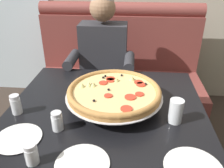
{
  "coord_description": "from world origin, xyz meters",
  "views": [
    {
      "loc": [
        0.13,
        -1.1,
        1.47
      ],
      "look_at": [
        0.03,
        0.06,
        0.86
      ],
      "focal_mm": 37.21,
      "sensor_mm": 36.0,
      "label": 1
    }
  ],
  "objects_px": {
    "booth_bench": "(118,82)",
    "patio_chair": "(40,35)",
    "pizza": "(114,92)",
    "plate_near_right": "(18,137)",
    "shaker_oregano": "(16,106)",
    "diner_main": "(102,63)",
    "plate_near_left": "(194,167)",
    "drinking_glass": "(176,112)",
    "shaker_pepper_flakes": "(32,155)",
    "shaker_parmesan": "(57,122)",
    "dining_table": "(107,119)",
    "plate_far_side": "(82,162)"
  },
  "relations": [
    {
      "from": "shaker_parmesan",
      "to": "booth_bench",
      "type": "bearing_deg",
      "value": 79.77
    },
    {
      "from": "patio_chair",
      "to": "shaker_pepper_flakes",
      "type": "bearing_deg",
      "value": -69.38
    },
    {
      "from": "pizza",
      "to": "shaker_oregano",
      "type": "xyz_separation_m",
      "value": [
        -0.52,
        -0.12,
        -0.05
      ]
    },
    {
      "from": "plate_far_side",
      "to": "drinking_glass",
      "type": "distance_m",
      "value": 0.53
    },
    {
      "from": "plate_near_right",
      "to": "pizza",
      "type": "bearing_deg",
      "value": 37.19
    },
    {
      "from": "dining_table",
      "to": "plate_near_left",
      "type": "height_order",
      "value": "plate_near_left"
    },
    {
      "from": "dining_table",
      "to": "shaker_parmesan",
      "type": "relative_size",
      "value": 11.2
    },
    {
      "from": "shaker_pepper_flakes",
      "to": "plate_far_side",
      "type": "xyz_separation_m",
      "value": [
        0.2,
        0.01,
        -0.03
      ]
    },
    {
      "from": "dining_table",
      "to": "drinking_glass",
      "type": "xyz_separation_m",
      "value": [
        0.37,
        -0.11,
        0.14
      ]
    },
    {
      "from": "plate_near_right",
      "to": "plate_far_side",
      "type": "height_order",
      "value": "same"
    },
    {
      "from": "pizza",
      "to": "patio_chair",
      "type": "distance_m",
      "value": 2.46
    },
    {
      "from": "dining_table",
      "to": "plate_near_left",
      "type": "xyz_separation_m",
      "value": [
        0.4,
        -0.42,
        0.1
      ]
    },
    {
      "from": "booth_bench",
      "to": "diner_main",
      "type": "bearing_deg",
      "value": -113.72
    },
    {
      "from": "pizza",
      "to": "plate_near_left",
      "type": "relative_size",
      "value": 2.27
    },
    {
      "from": "drinking_glass",
      "to": "plate_near_left",
      "type": "bearing_deg",
      "value": -84.34
    },
    {
      "from": "pizza",
      "to": "patio_chair",
      "type": "relative_size",
      "value": 0.63
    },
    {
      "from": "drinking_glass",
      "to": "booth_bench",
      "type": "bearing_deg",
      "value": 108.81
    },
    {
      "from": "plate_near_left",
      "to": "shaker_pepper_flakes",
      "type": "bearing_deg",
      "value": -177.68
    },
    {
      "from": "plate_near_right",
      "to": "patio_chair",
      "type": "height_order",
      "value": "patio_chair"
    },
    {
      "from": "pizza",
      "to": "plate_far_side",
      "type": "bearing_deg",
      "value": -101.69
    },
    {
      "from": "dining_table",
      "to": "shaker_oregano",
      "type": "bearing_deg",
      "value": -167.39
    },
    {
      "from": "diner_main",
      "to": "booth_bench",
      "type": "bearing_deg",
      "value": 66.28
    },
    {
      "from": "pizza",
      "to": "plate_near_right",
      "type": "relative_size",
      "value": 2.46
    },
    {
      "from": "shaker_pepper_flakes",
      "to": "drinking_glass",
      "type": "relative_size",
      "value": 0.75
    },
    {
      "from": "booth_bench",
      "to": "shaker_oregano",
      "type": "bearing_deg",
      "value": -113.92
    },
    {
      "from": "dining_table",
      "to": "drinking_glass",
      "type": "bearing_deg",
      "value": -16.07
    },
    {
      "from": "shaker_pepper_flakes",
      "to": "drinking_glass",
      "type": "xyz_separation_m",
      "value": [
        0.62,
        0.34,
        0.01
      ]
    },
    {
      "from": "shaker_oregano",
      "to": "plate_near_right",
      "type": "relative_size",
      "value": 0.5
    },
    {
      "from": "shaker_oregano",
      "to": "shaker_pepper_flakes",
      "type": "bearing_deg",
      "value": -56.38
    },
    {
      "from": "shaker_pepper_flakes",
      "to": "shaker_parmesan",
      "type": "relative_size",
      "value": 0.97
    },
    {
      "from": "plate_near_right",
      "to": "plate_far_side",
      "type": "bearing_deg",
      "value": -20.54
    },
    {
      "from": "booth_bench",
      "to": "diner_main",
      "type": "distance_m",
      "value": 0.43
    },
    {
      "from": "plate_near_left",
      "to": "drinking_glass",
      "type": "xyz_separation_m",
      "value": [
        -0.03,
        0.31,
        0.04
      ]
    },
    {
      "from": "plate_near_left",
      "to": "drinking_glass",
      "type": "relative_size",
      "value": 1.86
    },
    {
      "from": "booth_bench",
      "to": "plate_near_right",
      "type": "xyz_separation_m",
      "value": [
        -0.38,
        -1.28,
        0.35
      ]
    },
    {
      "from": "shaker_pepper_flakes",
      "to": "drinking_glass",
      "type": "bearing_deg",
      "value": 28.49
    },
    {
      "from": "booth_bench",
      "to": "patio_chair",
      "type": "xyz_separation_m",
      "value": [
        -1.21,
        1.14,
        0.13
      ]
    },
    {
      "from": "diner_main",
      "to": "pizza",
      "type": "relative_size",
      "value": 2.36
    },
    {
      "from": "patio_chair",
      "to": "pizza",
      "type": "bearing_deg",
      "value": -59.06
    },
    {
      "from": "shaker_oregano",
      "to": "plate_near_right",
      "type": "xyz_separation_m",
      "value": [
        0.1,
        -0.2,
        -0.04
      ]
    },
    {
      "from": "booth_bench",
      "to": "plate_near_right",
      "type": "relative_size",
      "value": 7.27
    },
    {
      "from": "plate_near_left",
      "to": "diner_main",
      "type": "bearing_deg",
      "value": 114.67
    },
    {
      "from": "pizza",
      "to": "shaker_parmesan",
      "type": "xyz_separation_m",
      "value": [
        -0.26,
        -0.23,
        -0.05
      ]
    },
    {
      "from": "drinking_glass",
      "to": "pizza",
      "type": "bearing_deg",
      "value": 160.22
    },
    {
      "from": "diner_main",
      "to": "plate_near_right",
      "type": "height_order",
      "value": "diner_main"
    },
    {
      "from": "pizza",
      "to": "shaker_oregano",
      "type": "height_order",
      "value": "pizza"
    },
    {
      "from": "plate_near_left",
      "to": "drinking_glass",
      "type": "distance_m",
      "value": 0.32
    },
    {
      "from": "plate_near_left",
      "to": "patio_chair",
      "type": "relative_size",
      "value": 0.28
    },
    {
      "from": "booth_bench",
      "to": "drinking_glass",
      "type": "xyz_separation_m",
      "value": [
        0.37,
        -1.07,
        0.4
      ]
    },
    {
      "from": "pizza",
      "to": "shaker_oregano",
      "type": "relative_size",
      "value": 4.92
    }
  ]
}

